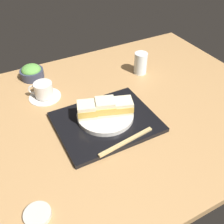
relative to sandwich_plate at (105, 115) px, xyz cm
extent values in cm
cube|color=tan|center=(3.49, 3.66, -4.03)|extent=(140.00, 100.00, 3.00)
cube|color=black|center=(-0.62, -1.84, -1.71)|extent=(36.66, 29.50, 1.65)
cylinder|color=silver|center=(0.00, 0.00, 0.00)|extent=(21.43, 21.43, 1.77)
cube|color=beige|center=(-6.39, 1.99, 1.64)|extent=(8.58, 8.04, 1.51)
cube|color=gold|center=(-6.39, 1.99, 3.69)|extent=(8.81, 8.30, 2.59)
cube|color=beige|center=(-6.39, 1.99, 5.74)|extent=(8.58, 8.04, 1.51)
cube|color=beige|center=(0.00, 0.00, 1.76)|extent=(8.58, 8.04, 1.76)
cube|color=gold|center=(0.00, 0.00, 4.01)|extent=(9.15, 8.61, 2.74)
cube|color=beige|center=(0.00, 0.00, 6.26)|extent=(8.58, 8.04, 1.76)
cube|color=beige|center=(6.39, -1.99, 1.57)|extent=(8.58, 8.04, 1.37)
cube|color=gold|center=(6.39, -1.99, 3.52)|extent=(8.83, 8.37, 2.54)
cube|color=beige|center=(6.39, -1.99, 5.47)|extent=(8.58, 8.04, 1.37)
cylinder|color=#33384C|center=(-16.69, 42.97, -0.44)|extent=(10.84, 10.84, 4.19)
ellipsoid|color=#5B9E42|center=(-16.69, 42.97, 1.65)|extent=(8.97, 8.97, 4.93)
cube|color=tan|center=(0.43, -15.42, -0.53)|extent=(22.24, 3.57, 0.70)
cube|color=tan|center=(0.34, -14.76, -0.53)|extent=(22.24, 3.57, 0.70)
cylinder|color=silver|center=(-16.12, 25.37, -2.13)|extent=(13.51, 13.51, 0.80)
cylinder|color=silver|center=(-16.12, 25.37, 1.35)|extent=(7.78, 7.78, 6.18)
cylinder|color=black|center=(-16.12, 25.37, 4.04)|extent=(7.16, 7.16, 0.40)
torus|color=silver|center=(-20.10, 27.44, 1.35)|extent=(4.15, 2.68, 4.26)
cylinder|color=silver|center=(30.50, 23.10, 2.59)|extent=(6.13, 6.13, 10.26)
cylinder|color=beige|center=(-33.80, -26.03, -1.91)|extent=(7.55, 7.55, 1.26)
camera|label=1|loc=(-32.99, -67.47, 64.90)|focal=42.06mm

